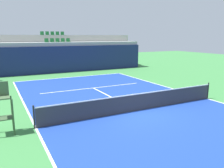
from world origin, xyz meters
TOP-DOWN VIEW (x-y plane):
  - ground_plane at (0.00, 0.00)m, footprint 80.00×80.00m
  - court_surface at (0.00, 0.00)m, footprint 11.00×24.00m
  - baseline_far at (0.00, 11.95)m, footprint 11.00×0.10m
  - sideline_left at (-5.45, 0.00)m, footprint 0.10×24.00m
  - sideline_right at (5.45, 0.00)m, footprint 0.10×24.00m
  - service_line_far at (0.00, 6.40)m, footprint 8.26×0.10m
  - centre_service_line at (0.00, 3.20)m, footprint 0.10×6.40m
  - back_wall at (0.00, 15.43)m, footprint 20.38×0.30m
  - stands_tier_lower at (0.00, 16.78)m, footprint 20.38×2.40m
  - stands_tier_upper at (0.00, 19.18)m, footprint 20.38×2.40m
  - seating_row_lower at (0.00, 16.87)m, footprint 2.97×0.44m
  - seating_row_upper at (0.00, 19.27)m, footprint 2.97×0.44m
  - tennis_net at (0.00, 0.00)m, footprint 11.08×0.08m
  - umpire_chair at (-6.70, 0.06)m, footprint 0.76×0.66m

SIDE VIEW (x-z plane):
  - ground_plane at x=0.00m, z-range 0.00..0.00m
  - court_surface at x=0.00m, z-range 0.00..0.01m
  - baseline_far at x=0.00m, z-range 0.01..0.01m
  - sideline_left at x=-5.45m, z-range 0.01..0.01m
  - sideline_right at x=5.45m, z-range 0.01..0.01m
  - service_line_far at x=0.00m, z-range 0.01..0.01m
  - centre_service_line at x=0.00m, z-range 0.01..0.01m
  - tennis_net at x=0.00m, z-range -0.03..1.04m
  - umpire_chair at x=-6.70m, z-range 0.09..2.29m
  - back_wall at x=0.00m, z-range 0.00..2.97m
  - stands_tier_lower at x=0.00m, z-range 0.00..3.39m
  - stands_tier_upper at x=0.00m, z-range 0.00..4.21m
  - seating_row_lower at x=0.00m, z-range 3.30..3.74m
  - seating_row_upper at x=0.00m, z-range 4.11..4.55m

